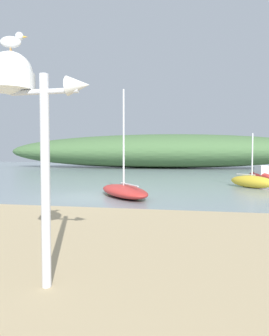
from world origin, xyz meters
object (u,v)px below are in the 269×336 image
at_px(sailboat_east_reach, 252,181).
at_px(seagull_on_radar, 12,41).
at_px(mast_structure, 20,90).
at_px(sailboat_off_point, 124,191).
at_px(motorboat_far_right, 260,174).

bearing_deg(sailboat_east_reach, seagull_on_radar, -111.51).
bearing_deg(mast_structure, sailboat_east_reach, 68.85).
relative_size(mast_structure, sailboat_off_point, 0.63).
distance_m(motorboat_far_right, sailboat_off_point, 13.62).
relative_size(motorboat_far_right, sailboat_off_point, 0.57).
height_order(seagull_on_radar, motorboat_far_right, seagull_on_radar).
bearing_deg(motorboat_far_right, sailboat_off_point, -126.86).
distance_m(seagull_on_radar, motorboat_far_right, 22.00).
bearing_deg(motorboat_far_right, sailboat_east_reach, -106.10).
bearing_deg(mast_structure, motorboat_far_right, 70.25).
distance_m(mast_structure, sailboat_east_reach, 15.91).
xyz_separation_m(motorboat_far_right, sailboat_east_reach, (-1.68, -5.82, -0.05)).
distance_m(motorboat_far_right, sailboat_east_reach, 6.06).
relative_size(seagull_on_radar, sailboat_east_reach, 0.12).
distance_m(mast_structure, seagull_on_radar, 0.65).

